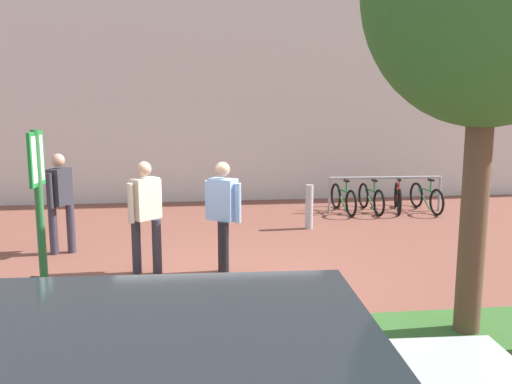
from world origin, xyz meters
The scene contains 10 objects.
ground_plane centered at (0.00, 0.00, 0.00)m, with size 60.00×60.00×0.00m, color brown.
building_facade centered at (0.00, 7.12, 5.00)m, with size 28.00×1.20×10.00m, color silver.
planter_strip centered at (0.20, -2.09, 0.08)m, with size 7.00×1.10×0.16m, color #336028.
parking_sign_post centered at (-1.78, -2.09, 1.56)m, with size 0.08×0.36×2.37m.
bike_at_sign centered at (-1.71, -1.94, 0.35)m, with size 1.64×0.53×0.86m.
bike_rack_cluster centered at (4.14, 4.73, 0.35)m, with size 2.66×1.65×0.83m.
bollard_steel centered at (2.05, 3.31, 0.45)m, with size 0.16×0.16×0.90m, color #ADADB2.
person_suited_dark centered at (-2.52, 2.05, 0.98)m, with size 0.42×0.57×1.72m.
person_casual_tan centered at (0.15, 0.57, 0.98)m, with size 0.52×0.44×1.72m.
person_shirt_white centered at (-1.00, 0.77, 0.98)m, with size 0.48×0.45×1.72m.
Camera 1 is at (-0.33, -7.62, 2.71)m, focal length 39.52 mm.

